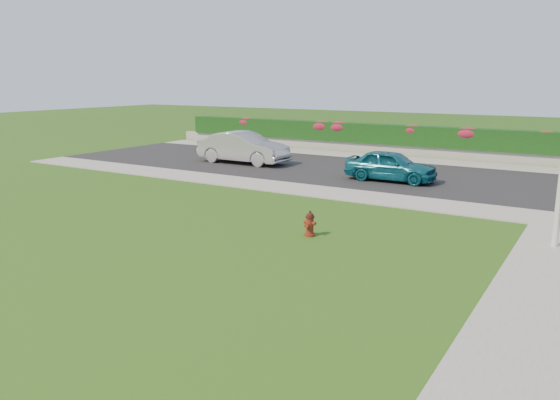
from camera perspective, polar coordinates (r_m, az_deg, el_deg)
The scene contains 16 objects.
ground at distance 12.84m, azimuth -8.51°, elevation -6.86°, with size 120.00×120.00×0.00m, color black.
street_far at distance 26.88m, azimuth 2.46°, elevation 3.51°, with size 26.00×8.00×0.04m, color black.
sidewalk_right at distance 8.41m, azimuth 22.43°, elevation -18.56°, with size 2.00×20.00×0.04m, color gray.
sidewalk_far at distance 23.28m, azimuth -5.70°, elevation 2.05°, with size 24.00×2.00×0.04m, color gray.
sidewalk_beyond at distance 29.89m, azimuth 13.92°, elevation 4.06°, with size 34.00×2.00×0.04m, color gray.
retaining_wall at distance 31.27m, azimuth 14.79°, elevation 4.89°, with size 34.00×0.40×0.60m, color gray.
hedge at distance 31.27m, azimuth 14.93°, elevation 6.46°, with size 32.00×0.90×1.10m, color black.
fire_hydrant at distance 15.02m, azimuth 3.13°, elevation -2.53°, with size 0.36×0.34×0.71m.
sedan_teal at distance 23.35m, azimuth 11.51°, elevation 3.55°, with size 1.53×3.80×1.30m, color #0D5266.
sedan_silver at distance 27.86m, azimuth -3.84°, elevation 5.49°, with size 1.67×4.80×1.58m, color #97999E.
flower_clump_a at distance 36.39m, azimuth -3.55°, elevation 8.13°, with size 1.25×0.80×0.62m, color #A61C3C.
flower_clump_b at distance 33.52m, azimuth 4.37°, elevation 7.69°, with size 1.38×0.89×0.69m, color #A61C3C.
flower_clump_c at distance 33.00m, azimuth 6.20°, elevation 7.59°, with size 1.37×0.88×0.68m, color #A61C3C.
flower_clump_d at distance 31.36m, azimuth 13.61°, elevation 7.11°, with size 1.21×0.78×0.61m, color #A61C3C.
flower_clump_e at distance 30.58m, azimuth 18.99°, elevation 6.59°, with size 1.39×0.90×0.70m, color #A61C3C.
flower_clump_f at distance 29.99m, azimuth 26.00°, elevation 6.04°, with size 1.03×0.67×0.52m, color #A61C3C.
Camera 1 is at (7.85, -9.23, 4.23)m, focal length 35.00 mm.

